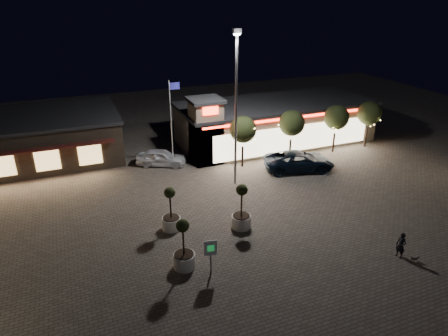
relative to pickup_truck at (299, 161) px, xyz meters
name	(u,v)px	position (x,y,z in m)	size (l,w,h in m)	color
ground	(255,237)	(-8.40, -8.35, -0.87)	(90.00, 90.00, 0.00)	#665D52
retail_building	(272,122)	(1.11, 7.46, 1.34)	(20.40, 8.40, 6.10)	gray
restaurant_building	(30,138)	(-22.40, 11.62, 1.29)	(16.40, 11.00, 4.30)	#382D23
floodlight_pole	(236,101)	(-6.40, -0.35, 6.15)	(0.60, 0.40, 12.38)	gray
flagpole	(172,118)	(-10.30, 4.65, 3.87)	(0.95, 0.10, 8.00)	white
string_tree_a	(243,130)	(-4.40, 2.65, 2.69)	(2.42, 2.42, 4.79)	#332319
string_tree_b	(292,123)	(0.60, 2.65, 2.69)	(2.42, 2.42, 4.79)	#332319
string_tree_c	(336,118)	(5.60, 2.65, 2.69)	(2.42, 2.42, 4.79)	#332319
string_tree_d	(369,113)	(9.60, 2.65, 2.69)	(2.42, 2.42, 4.79)	#332319
pickup_truck	(299,161)	(0.00, 0.00, 0.00)	(2.89, 6.26, 1.74)	black
white_sedan	(161,157)	(-11.28, 5.65, -0.10)	(1.82, 4.53, 1.54)	white
pedestrian	(401,245)	(-1.16, -13.49, -0.04)	(0.61, 0.40, 1.66)	black
dog	(416,258)	(-0.60, -14.22, -0.61)	(0.49, 0.30, 0.27)	#59514C
planter_left	(171,216)	(-13.21, -5.32, 0.10)	(1.28, 1.28, 3.15)	white
planter_mid	(184,253)	(-13.58, -9.59, 0.12)	(1.30, 1.30, 3.20)	white
planter_right	(241,214)	(-8.74, -6.87, 0.14)	(1.33, 1.33, 3.26)	white
valet_sign	(211,251)	(-12.33, -10.71, 0.68)	(0.73, 0.19, 2.21)	gray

